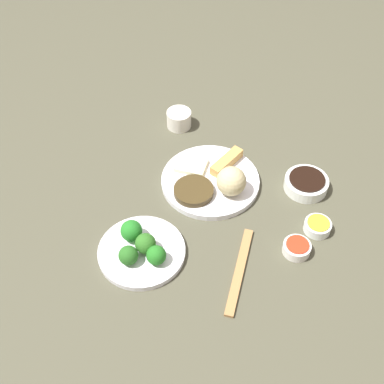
% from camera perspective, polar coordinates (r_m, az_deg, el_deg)
% --- Properties ---
extents(tabletop, '(2.20, 2.20, 0.02)m').
position_cam_1_polar(tabletop, '(1.32, 2.37, 0.56)').
color(tabletop, '#464535').
rests_on(tabletop, ground).
extents(main_plate, '(0.25, 0.25, 0.02)m').
position_cam_1_polar(main_plate, '(1.31, 2.05, 1.24)').
color(main_plate, white).
rests_on(main_plate, tabletop).
extents(rice_scoop, '(0.07, 0.07, 0.07)m').
position_cam_1_polar(rice_scoop, '(1.25, 4.41, 1.21)').
color(rice_scoop, tan).
rests_on(rice_scoop, main_plate).
extents(spring_roll, '(0.09, 0.10, 0.02)m').
position_cam_1_polar(spring_roll, '(1.33, 3.88, 3.38)').
color(spring_roll, tan).
rests_on(spring_roll, main_plate).
extents(crab_rangoon_wonton, '(0.09, 0.10, 0.01)m').
position_cam_1_polar(crab_rangoon_wonton, '(1.33, -0.09, 3.00)').
color(crab_rangoon_wonton, beige).
rests_on(crab_rangoon_wonton, main_plate).
extents(stir_fry_heap, '(0.10, 0.10, 0.02)m').
position_cam_1_polar(stir_fry_heap, '(1.26, 0.18, 0.12)').
color(stir_fry_heap, '#3D3017').
rests_on(stir_fry_heap, main_plate).
extents(broccoli_plate, '(0.20, 0.20, 0.01)m').
position_cam_1_polar(broccoli_plate, '(1.17, -5.63, -6.64)').
color(broccoli_plate, white).
rests_on(broccoli_plate, tabletop).
extents(broccoli_floret_0, '(0.05, 0.05, 0.05)m').
position_cam_1_polar(broccoli_floret_0, '(1.17, -6.78, -4.31)').
color(broccoli_floret_0, '#207121').
rests_on(broccoli_floret_0, broccoli_plate).
extents(broccoli_floret_1, '(0.04, 0.04, 0.04)m').
position_cam_1_polar(broccoli_floret_1, '(1.14, -7.11, -7.03)').
color(broccoli_floret_1, '#255E1E').
rests_on(broccoli_floret_1, broccoli_plate).
extents(broccoli_floret_2, '(0.05, 0.05, 0.05)m').
position_cam_1_polar(broccoli_floret_2, '(1.15, -5.22, -5.75)').
color(broccoli_floret_2, '#2B651F').
rests_on(broccoli_floret_2, broccoli_plate).
extents(broccoli_floret_3, '(0.04, 0.04, 0.04)m').
position_cam_1_polar(broccoli_floret_3, '(1.13, -4.01, -7.05)').
color(broccoli_floret_3, '#226D1F').
rests_on(broccoli_floret_3, broccoli_plate).
extents(soy_sauce_bowl, '(0.11, 0.11, 0.03)m').
position_cam_1_polar(soy_sauce_bowl, '(1.32, 12.61, 0.90)').
color(soy_sauce_bowl, white).
rests_on(soy_sauce_bowl, tabletop).
extents(soy_sauce_bowl_liquid, '(0.09, 0.09, 0.00)m').
position_cam_1_polar(soy_sauce_bowl_liquid, '(1.31, 12.73, 1.42)').
color(soy_sauce_bowl_liquid, black).
rests_on(soy_sauce_bowl_liquid, soy_sauce_bowl).
extents(sauce_ramekin_sweet_and_sour, '(0.06, 0.06, 0.02)m').
position_cam_1_polar(sauce_ramekin_sweet_and_sour, '(1.19, 11.60, -6.16)').
color(sauce_ramekin_sweet_and_sour, white).
rests_on(sauce_ramekin_sweet_and_sour, tabletop).
extents(sauce_ramekin_sweet_and_sour_liquid, '(0.05, 0.05, 0.00)m').
position_cam_1_polar(sauce_ramekin_sweet_and_sour_liquid, '(1.18, 11.70, -5.76)').
color(sauce_ramekin_sweet_and_sour_liquid, red).
rests_on(sauce_ramekin_sweet_and_sour_liquid, sauce_ramekin_sweet_and_sour).
extents(sauce_ramekin_hot_mustard, '(0.06, 0.06, 0.02)m').
position_cam_1_polar(sauce_ramekin_hot_mustard, '(1.24, 13.82, -3.76)').
color(sauce_ramekin_hot_mustard, white).
rests_on(sauce_ramekin_hot_mustard, tabletop).
extents(sauce_ramekin_hot_mustard_liquid, '(0.05, 0.05, 0.00)m').
position_cam_1_polar(sauce_ramekin_hot_mustard_liquid, '(1.23, 13.94, -3.35)').
color(sauce_ramekin_hot_mustard_liquid, yellow).
rests_on(sauce_ramekin_hot_mustard_liquid, sauce_ramekin_hot_mustard).
extents(teacup, '(0.07, 0.07, 0.05)m').
position_cam_1_polar(teacup, '(1.46, -1.46, 8.14)').
color(teacup, silver).
rests_on(teacup, tabletop).
extents(chopsticks_pair, '(0.22, 0.10, 0.01)m').
position_cam_1_polar(chopsticks_pair, '(1.15, 5.31, -8.74)').
color(chopsticks_pair, '#A47442').
rests_on(chopsticks_pair, tabletop).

